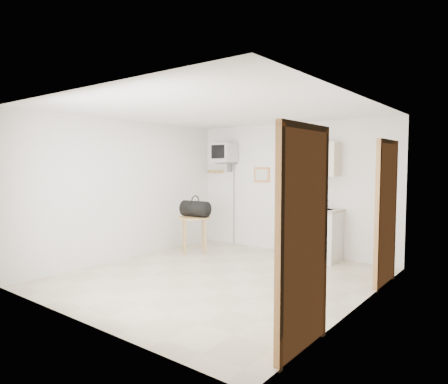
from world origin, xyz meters
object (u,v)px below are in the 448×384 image
Objects in this scene: round_table at (194,222)px; water_bottle at (302,293)px; crt_television at (224,154)px; duffel_bag at (195,209)px.

water_bottle is at bearing -25.20° from round_table.
water_bottle is (3.00, -1.41, -0.43)m from round_table.
crt_television is 1.65m from round_table.
round_table is at bearing 154.80° from water_bottle.
duffel_bag reaches higher than water_bottle.
round_table is 0.25m from duffel_bag.
water_bottle is at bearing -38.32° from crt_television.
crt_television reaches higher than water_bottle.
duffel_bag is 1.49× the size of water_bottle.
duffel_bag reaches higher than round_table.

